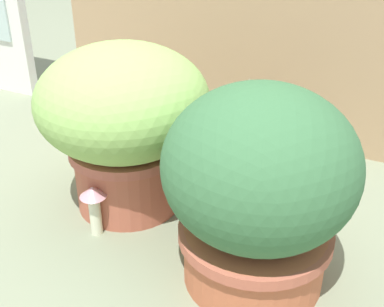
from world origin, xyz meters
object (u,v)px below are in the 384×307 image
at_px(grass_planter, 124,118).
at_px(leafy_planter, 259,186).
at_px(mushroom_ornament_pink, 94,202).
at_px(cat, 211,143).

xyz_separation_m(grass_planter, leafy_planter, (0.39, -0.12, -0.02)).
distance_m(leafy_planter, mushroom_ornament_pink, 0.42).
distance_m(leafy_planter, cat, 0.41).
xyz_separation_m(grass_planter, cat, (0.15, 0.19, -0.13)).
relative_size(leafy_planter, mushroom_ornament_pink, 3.29).
relative_size(grass_planter, leafy_planter, 0.99).
height_order(grass_planter, cat, grass_planter).
bearing_deg(mushroom_ornament_pink, leafy_planter, 3.50).
distance_m(grass_planter, leafy_planter, 0.41).
distance_m(grass_planter, cat, 0.27).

